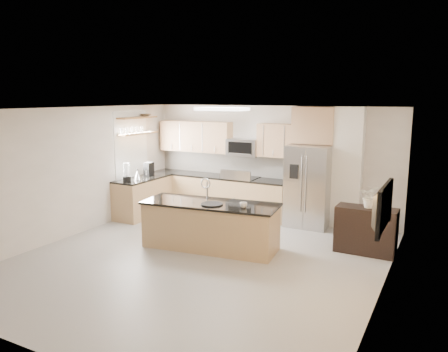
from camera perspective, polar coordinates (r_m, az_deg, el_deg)
The scene contains 27 objects.
floor at distance 7.76m, azimuth -3.26°, elevation -10.84°, with size 6.50×6.50×0.00m, color gray.
ceiling at distance 7.24m, azimuth -3.48°, elevation 8.71°, with size 6.00×6.50×0.02m, color silver.
wall_back at distance 10.27m, azimuth 6.07°, elevation 1.86°, with size 6.00×0.02×2.60m, color silver.
wall_front at distance 5.00m, azimuth -23.21°, elevation -8.00°, with size 6.00×0.02×2.60m, color silver.
wall_left at distance 9.29m, azimuth -19.41°, elevation 0.43°, with size 0.02×6.50×2.60m, color silver.
wall_right at distance 6.41m, azimuth 20.28°, elevation -3.87°, with size 0.02×6.50×2.60m, color silver.
back_counter at distance 10.65m, azimuth -0.79°, elevation -2.31°, with size 3.55×0.66×1.44m.
left_counter at distance 10.56m, azimuth -10.57°, elevation -2.67°, with size 0.66×1.50×0.92m.
range at distance 10.36m, azimuth 2.22°, elevation -2.67°, with size 0.76×0.64×1.14m.
upper_cabinets at distance 10.61m, azimuth -0.78°, elevation 5.04°, with size 3.50×0.33×0.75m.
microwave at distance 10.28m, azimuth 2.56°, elevation 3.77°, with size 0.76×0.40×0.40m.
refrigerator at distance 9.65m, azimuth 11.03°, elevation -1.30°, with size 0.92×0.78×1.78m.
partition_column at distance 9.61m, azimuth 15.85°, elevation 0.93°, with size 0.60×0.30×2.60m, color white.
window at distance 10.55m, azimuth -12.07°, elevation 3.83°, with size 0.04×1.15×1.65m.
shelf_lower at distance 10.52m, azimuth -11.25°, elevation 5.48°, with size 0.30×1.20×0.04m, color olive.
shelf_upper at distance 10.50m, azimuth -11.32°, elevation 7.49°, with size 0.30×1.20×0.04m, color olive.
ceiling_fixture at distance 8.83m, azimuth -0.26°, elevation 8.75°, with size 1.00×0.50×0.06m, color white.
island at distance 8.19m, azimuth -1.76°, elevation -6.44°, with size 2.61×1.22×1.30m.
credenza at distance 8.34m, azimuth 18.03°, elevation -6.77°, with size 1.06×0.44×0.85m, color black.
cup at distance 7.70m, azimuth 2.56°, elevation -3.80°, with size 0.13×0.13×0.10m, color white.
platter at distance 7.92m, azimuth -1.60°, elevation -3.69°, with size 0.40×0.40×0.02m, color black.
blender at distance 10.03m, azimuth -12.59°, elevation 0.32°, with size 0.18×0.18×0.42m.
kettle at distance 10.25m, azimuth -11.22°, elevation 0.16°, with size 0.19×0.19×0.24m.
coffee_maker at distance 10.68m, azimuth -9.81°, elevation 0.86°, with size 0.18×0.22×0.32m.
bowl at distance 10.76m, azimuth -10.19°, elevation 7.92°, with size 0.35×0.35×0.08m, color #A6A6A8.
flower_vase at distance 8.16m, azimuth 18.71°, elevation -1.81°, with size 0.57×0.49×0.63m, color silver.
television at distance 6.22m, azimuth 19.24°, elevation -3.76°, with size 1.08×0.14×0.62m, color black.
Camera 1 is at (3.76, -6.19, 2.80)m, focal length 35.00 mm.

